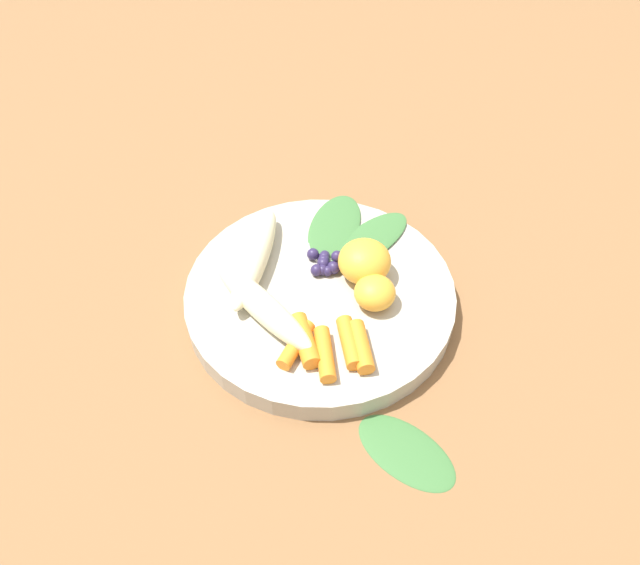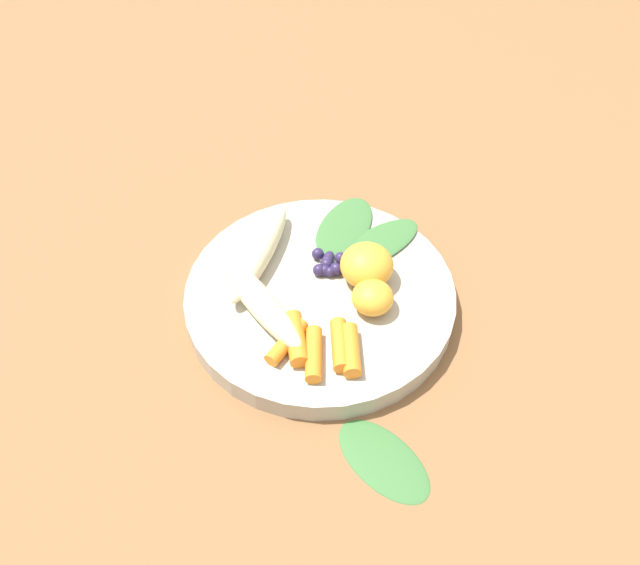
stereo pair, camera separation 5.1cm
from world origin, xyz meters
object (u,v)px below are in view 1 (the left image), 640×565
Objects in this scene: banana_peeled_left at (263,307)px; banana_peeled_right at (255,258)px; bowl at (320,296)px; kale_leaf_stray at (406,451)px; orange_segment_near at (364,261)px.

banana_peeled_right is (-0.02, 0.06, 0.00)m from banana_peeled_left.
kale_leaf_stray is at bearing -59.12° from bowl.
bowl is at bearing 80.05° from banana_peeled_left.
bowl is 1.92× the size of banana_peeled_left.
orange_segment_near reaches higher than banana_peeled_right.
banana_peeled_left is at bearing -140.99° from bowl.
banana_peeled_right is 0.25m from kale_leaf_stray.
banana_peeled_left is at bearing -144.84° from orange_segment_near.
banana_peeled_left is at bearing 174.65° from kale_leaf_stray.
orange_segment_near is (0.12, 0.00, 0.01)m from banana_peeled_right.
kale_leaf_stray is at bearing -74.15° from orange_segment_near.
banana_peeled_right is at bearing -178.62° from orange_segment_near.
bowl is 0.07m from banana_peeled_left.
bowl is 2.85× the size of kale_leaf_stray.
orange_segment_near is at bearing 30.05° from bowl.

